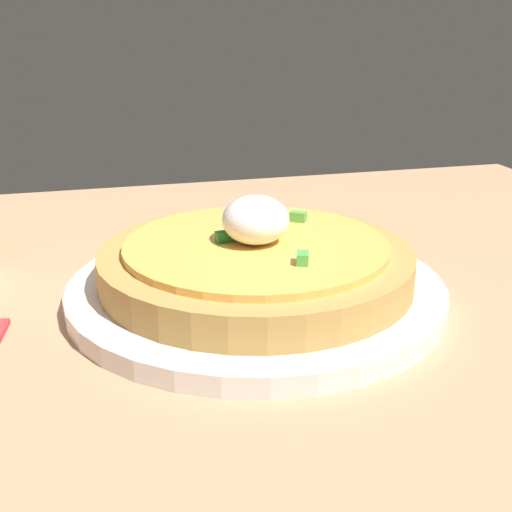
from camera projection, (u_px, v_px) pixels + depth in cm
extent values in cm
cube|color=tan|center=(179.00, 349.00, 46.19)|extent=(103.63, 81.56, 3.04)
cylinder|color=silver|center=(256.00, 290.00, 50.25)|extent=(28.22, 28.22, 1.47)
cylinder|color=#B38B47|center=(256.00, 265.00, 49.55)|extent=(23.32, 23.32, 2.55)
cylinder|color=#F6AE4D|center=(256.00, 246.00, 49.01)|extent=(19.59, 19.59, 0.55)
ellipsoid|color=white|center=(256.00, 220.00, 48.18)|extent=(4.91, 4.91, 3.54)
cube|color=#267C2F|center=(225.00, 237.00, 48.84)|extent=(1.38, 0.98, 0.80)
cube|color=green|center=(258.00, 222.00, 52.24)|extent=(1.22, 1.49, 0.80)
cube|color=green|center=(244.00, 230.00, 50.40)|extent=(1.15, 1.46, 0.80)
cube|color=#54A948|center=(298.00, 217.00, 53.58)|extent=(1.51, 1.39, 0.80)
cube|color=#328132|center=(258.00, 221.00, 52.59)|extent=(1.06, 1.43, 0.80)
cube|color=green|center=(303.00, 258.00, 44.62)|extent=(1.18, 1.47, 0.80)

